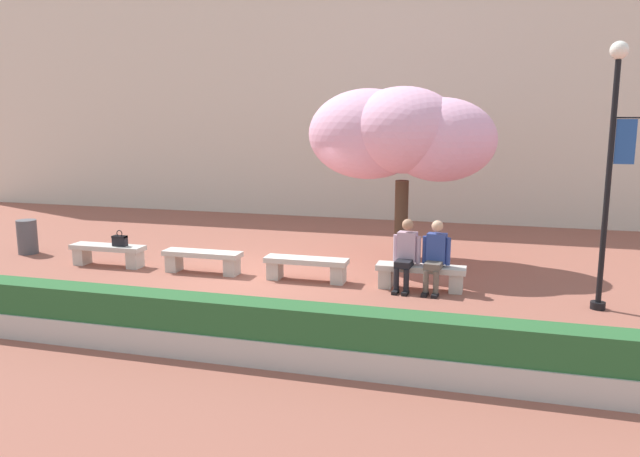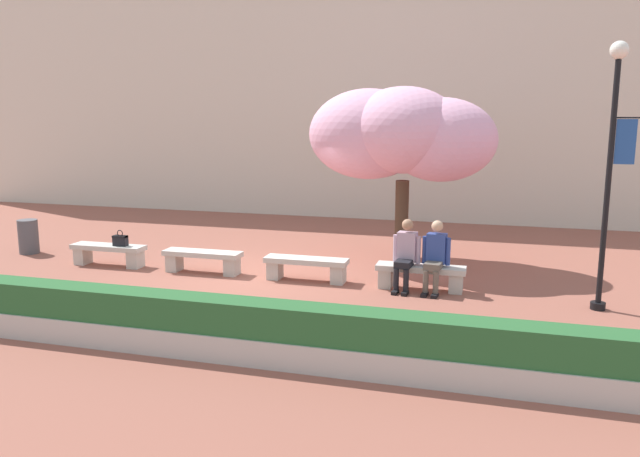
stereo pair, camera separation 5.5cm
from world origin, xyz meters
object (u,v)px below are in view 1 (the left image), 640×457
object	(u,v)px
stone_bench_near_east	(421,274)
handbag	(120,240)
trash_bin	(27,237)
stone_bench_west_end	(108,252)
person_seated_left	(406,252)
lamp_post_with_banner	(611,153)
cherry_tree_main	(399,134)
stone_bench_near_west	(202,259)
stone_bench_center	(306,266)
person_seated_right	(435,254)

from	to	relation	value
stone_bench_near_east	handbag	xyz separation A→B (m)	(-6.25, -0.01, 0.28)
handbag	trash_bin	world-z (taller)	handbag
stone_bench_near_east	stone_bench_west_end	bearing A→B (deg)	180.00
person_seated_left	lamp_post_with_banner	bearing A→B (deg)	-5.49
cherry_tree_main	stone_bench_near_west	bearing A→B (deg)	-147.96
stone_bench_near_west	lamp_post_with_banner	distance (m)	7.69
stone_bench_near_west	stone_bench_center	size ratio (longest dim) A/B	1.00
stone_bench_west_end	stone_bench_center	size ratio (longest dim) A/B	1.00
cherry_tree_main	trash_bin	distance (m)	8.73
stone_bench_center	person_seated_left	bearing A→B (deg)	-1.59
stone_bench_center	lamp_post_with_banner	size ratio (longest dim) A/B	0.38
person_seated_left	person_seated_right	xyz separation A→B (m)	(0.53, 0.00, 0.00)
handbag	lamp_post_with_banner	distance (m)	9.43
stone_bench_center	stone_bench_near_west	bearing A→B (deg)	180.00
lamp_post_with_banner	stone_bench_west_end	bearing A→B (deg)	177.81
person_seated_right	cherry_tree_main	size ratio (longest dim) A/B	0.32
stone_bench_west_end	stone_bench_near_east	bearing A→B (deg)	0.00
stone_bench_center	stone_bench_near_east	xyz separation A→B (m)	(2.19, 0.00, 0.00)
stone_bench_west_end	person_seated_left	size ratio (longest dim) A/B	1.25
stone_bench_center	trash_bin	xyz separation A→B (m)	(-6.85, 0.53, 0.09)
stone_bench_west_end	trash_bin	distance (m)	2.54
stone_bench_near_east	cherry_tree_main	xyz separation A→B (m)	(-0.80, 2.23, 2.44)
trash_bin	stone_bench_near_east	bearing A→B (deg)	-3.33
cherry_tree_main	handbag	bearing A→B (deg)	-157.55
stone_bench_near_west	handbag	distance (m)	1.90
stone_bench_west_end	lamp_post_with_banner	distance (m)	9.80
stone_bench_near_west	trash_bin	distance (m)	4.70
cherry_tree_main	lamp_post_with_banner	xyz separation A→B (m)	(3.77, -2.60, -0.18)
person_seated_right	lamp_post_with_banner	world-z (taller)	lamp_post_with_banner
cherry_tree_main	stone_bench_center	bearing A→B (deg)	-121.75
stone_bench_west_end	stone_bench_center	world-z (taller)	same
handbag	stone_bench_near_east	bearing A→B (deg)	0.14
stone_bench_near_west	person_seated_left	distance (m)	4.12
stone_bench_center	stone_bench_near_east	distance (m)	2.19
stone_bench_west_end	handbag	xyz separation A→B (m)	(0.31, -0.01, 0.28)
lamp_post_with_banner	trash_bin	world-z (taller)	lamp_post_with_banner
stone_bench_near_west	stone_bench_center	distance (m)	2.19
stone_bench_west_end	person_seated_left	world-z (taller)	person_seated_left
stone_bench_center	trash_bin	distance (m)	6.88
person_seated_right	stone_bench_near_west	bearing A→B (deg)	179.34
person_seated_left	handbag	size ratio (longest dim) A/B	3.81
stone_bench_near_west	person_seated_right	distance (m)	4.65
stone_bench_west_end	trash_bin	world-z (taller)	trash_bin
stone_bench_west_end	person_seated_left	distance (m)	6.30
stone_bench_center	stone_bench_near_east	bearing A→B (deg)	0.00
stone_bench_near_east	person_seated_left	size ratio (longest dim) A/B	1.25
stone_bench_center	trash_bin	size ratio (longest dim) A/B	2.07
stone_bench_center	lamp_post_with_banner	distance (m)	5.64
person_seated_left	cherry_tree_main	world-z (taller)	cherry_tree_main
person_seated_left	handbag	bearing A→B (deg)	179.63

